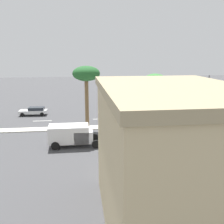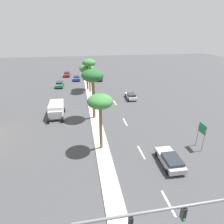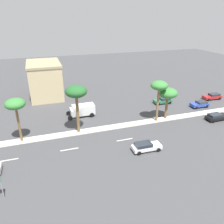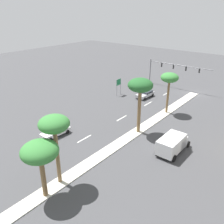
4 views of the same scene
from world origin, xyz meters
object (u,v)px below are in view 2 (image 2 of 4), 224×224
at_px(palm_tree_trailing, 87,69).
at_px(sedan_black_trailing, 99,78).
at_px(directional_road_sign, 202,131).
at_px(sedan_silver_rear, 170,160).
at_px(palm_tree_right, 93,77).
at_px(sedan_red_leading, 67,74).
at_px(palm_tree_center, 89,64).
at_px(sedan_blue_near, 77,78).
at_px(box_truck, 56,110).
at_px(sedan_green_left, 60,84).
at_px(sedan_white_front, 131,96).
at_px(palm_tree_mid, 100,103).

bearing_deg(palm_tree_trailing, sedan_black_trailing, 67.05).
relative_size(directional_road_sign, sedan_silver_rear, 0.78).
distance_m(directional_road_sign, palm_tree_right, 17.81).
bearing_deg(sedan_red_leading, sedan_silver_rear, -74.25).
relative_size(palm_tree_center, sedan_black_trailing, 1.79).
relative_size(sedan_black_trailing, sedan_blue_near, 1.11).
bearing_deg(palm_tree_right, box_truck, 164.20).
relative_size(palm_tree_trailing, sedan_silver_rear, 1.37).
height_order(sedan_blue_near, sedan_red_leading, sedan_red_leading).
distance_m(palm_tree_center, sedan_green_left, 11.68).
height_order(palm_tree_right, palm_tree_trailing, palm_tree_right).
distance_m(palm_tree_right, sedan_black_trailing, 27.55).
xyz_separation_m(palm_tree_right, sedan_white_front, (8.99, 8.56, -6.57)).
xyz_separation_m(sedan_blue_near, sedan_red_leading, (-3.17, 6.20, 0.03)).
bearing_deg(sedan_silver_rear, box_truck, 131.38).
bearing_deg(sedan_red_leading, sedan_white_front, -59.36).
bearing_deg(sedan_blue_near, palm_tree_trailing, -75.00).
xyz_separation_m(palm_tree_trailing, sedan_red_leading, (-5.96, 16.60, -4.46)).
bearing_deg(palm_tree_right, directional_road_sign, -42.33).
distance_m(sedan_blue_near, sedan_white_front, 22.68).
height_order(sedan_black_trailing, sedan_green_left, sedan_green_left).
distance_m(palm_tree_right, palm_tree_trailing, 17.58).
height_order(palm_tree_center, sedan_white_front, palm_tree_center).
relative_size(directional_road_sign, sedan_blue_near, 0.89).
xyz_separation_m(sedan_green_left, box_truck, (0.96, -19.35, 0.55)).
distance_m(directional_road_sign, sedan_white_front, 20.54).
xyz_separation_m(palm_tree_mid, sedan_black_trailing, (3.58, 35.93, -5.67)).
xyz_separation_m(palm_tree_mid, palm_tree_trailing, (-0.24, 26.89, -1.19)).
distance_m(palm_tree_right, sedan_white_front, 14.04).
distance_m(palm_tree_mid, sedan_red_leading, 44.28).
relative_size(palm_tree_trailing, sedan_white_front, 1.36).
bearing_deg(palm_tree_right, palm_tree_mid, -89.46).
bearing_deg(sedan_black_trailing, palm_tree_mid, -95.70).
distance_m(sedan_black_trailing, sedan_white_front, 18.70).
xyz_separation_m(palm_tree_center, sedan_green_left, (-7.85, 6.04, -6.20)).
xyz_separation_m(sedan_black_trailing, sedan_white_front, (5.32, -17.93, 0.01)).
height_order(palm_tree_trailing, sedan_blue_near, palm_tree_trailing).
relative_size(palm_tree_mid, sedan_red_leading, 1.60).
distance_m(palm_tree_mid, sedan_silver_rear, 10.39).
height_order(directional_road_sign, palm_tree_trailing, palm_tree_trailing).
bearing_deg(box_truck, sedan_black_trailing, 67.47).
bearing_deg(directional_road_sign, palm_tree_right, 137.67).
distance_m(sedan_blue_near, box_truck, 26.25).
xyz_separation_m(palm_tree_center, sedan_black_trailing, (3.34, 11.34, -6.21)).
xyz_separation_m(sedan_silver_rear, sedan_white_front, (1.54, 22.60, 0.03)).
bearing_deg(directional_road_sign, palm_tree_center, 114.82).
bearing_deg(sedan_white_front, directional_road_sign, -79.58).
bearing_deg(palm_tree_trailing, palm_tree_center, -77.96).
height_order(sedan_black_trailing, sedan_white_front, sedan_white_front).
distance_m(sedan_silver_rear, box_truck, 21.19).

